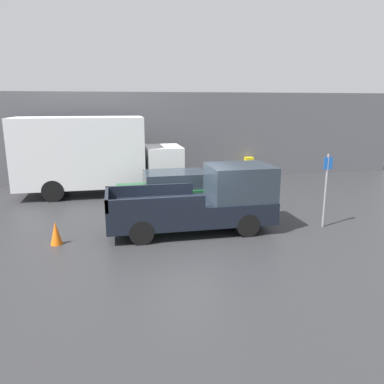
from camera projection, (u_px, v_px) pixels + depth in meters
ground_plane at (191, 234)px, 11.88m from camera, size 60.00×60.00×0.00m
building_wall at (157, 137)px, 19.88m from camera, size 28.00×0.15×4.62m
pickup_truck at (206, 201)px, 12.08m from camera, size 5.30×1.93×2.12m
car at (172, 190)px, 14.64m from camera, size 4.25×1.92×1.47m
delivery_truck at (92, 154)px, 16.77m from camera, size 7.30×2.35×3.47m
parking_sign at (326, 187)px, 12.30m from camera, size 0.30×0.07×2.47m
newspaper_box at (249, 167)px, 21.00m from camera, size 0.45×0.40×1.12m
traffic_cone at (56, 233)px, 10.97m from camera, size 0.34×0.34×0.70m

